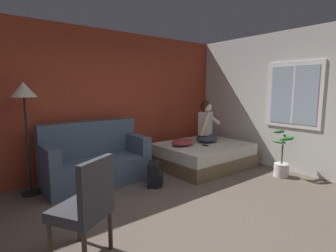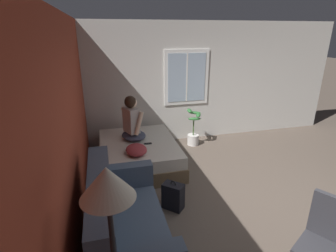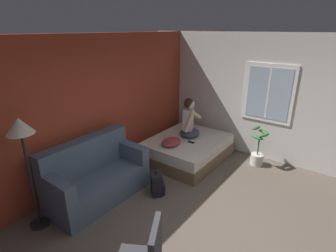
% 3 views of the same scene
% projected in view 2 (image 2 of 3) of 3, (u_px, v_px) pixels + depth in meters
% --- Properties ---
extents(ground_plane, '(40.00, 40.00, 0.00)m').
position_uv_depth(ground_plane, '(271.00, 208.00, 3.89)').
color(ground_plane, brown).
extents(wall_back_accent, '(10.82, 0.16, 2.70)m').
position_uv_depth(wall_back_accent, '(62.00, 144.00, 2.78)').
color(wall_back_accent, '#993823').
rests_on(wall_back_accent, ground).
extents(wall_side_with_window, '(0.19, 6.74, 2.70)m').
position_uv_depth(wall_side_with_window, '(201.00, 82.00, 6.14)').
color(wall_side_with_window, silver).
rests_on(wall_side_with_window, ground).
extents(bed, '(1.80, 1.47, 0.48)m').
position_uv_depth(bed, '(139.00, 154.00, 5.08)').
color(bed, brown).
rests_on(bed, ground).
extents(couch, '(1.70, 0.83, 1.04)m').
position_uv_depth(couch, '(124.00, 227.00, 2.96)').
color(couch, '#47566B').
rests_on(couch, ground).
extents(side_chair, '(0.63, 0.63, 0.98)m').
position_uv_depth(side_chair, '(327.00, 243.00, 2.55)').
color(side_chair, '#382D23').
rests_on(side_chair, ground).
extents(person_seated, '(0.65, 0.61, 0.88)m').
position_uv_depth(person_seated, '(132.00, 122.00, 5.01)').
color(person_seated, '#383D51').
rests_on(person_seated, bed).
extents(backpack, '(0.35, 0.35, 0.46)m').
position_uv_depth(backpack, '(173.00, 196.00, 3.85)').
color(backpack, black).
rests_on(backpack, ground).
extents(throw_pillow, '(0.48, 0.36, 0.14)m').
position_uv_depth(throw_pillow, '(136.00, 150.00, 4.52)').
color(throw_pillow, '#993338').
rests_on(throw_pillow, bed).
extents(cell_phone, '(0.07, 0.15, 0.01)m').
position_uv_depth(cell_phone, '(148.00, 144.00, 4.93)').
color(cell_phone, black).
rests_on(cell_phone, bed).
extents(floor_lamp, '(0.36, 0.36, 1.70)m').
position_uv_depth(floor_lamp, '(109.00, 204.00, 1.68)').
color(floor_lamp, black).
rests_on(floor_lamp, ground).
extents(potted_plant, '(0.39, 0.37, 0.85)m').
position_uv_depth(potted_plant, '(193.00, 132.00, 5.97)').
color(potted_plant, silver).
rests_on(potted_plant, ground).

